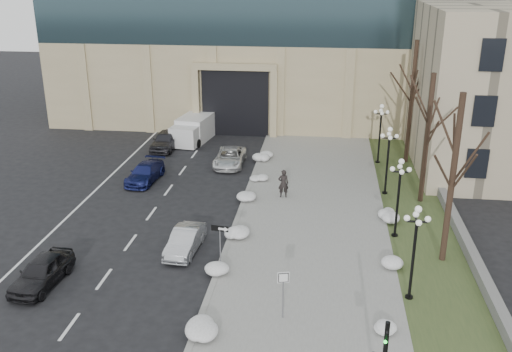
# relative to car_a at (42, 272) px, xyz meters

# --- Properties ---
(sidewalk) EXTENTS (9.00, 40.00, 0.12)m
(sidewalk) POSITION_rel_car_a_xyz_m (12.74, 8.83, -0.65)
(sidewalk) COLOR gray
(sidewalk) RESTS_ON ground
(curb) EXTENTS (0.30, 40.00, 0.14)m
(curb) POSITION_rel_car_a_xyz_m (8.24, 8.83, -0.64)
(curb) COLOR gray
(curb) RESTS_ON ground
(grass_strip) EXTENTS (4.00, 40.00, 0.10)m
(grass_strip) POSITION_rel_car_a_xyz_m (19.24, 8.83, -0.66)
(grass_strip) COLOR #364623
(grass_strip) RESTS_ON ground
(stone_wall) EXTENTS (0.50, 30.00, 0.70)m
(stone_wall) POSITION_rel_car_a_xyz_m (21.24, 10.83, -0.36)
(stone_wall) COLOR slate
(stone_wall) RESTS_ON ground
(car_a) EXTENTS (1.99, 4.26, 1.41)m
(car_a) POSITION_rel_car_a_xyz_m (0.00, 0.00, 0.00)
(car_a) COLOR black
(car_a) RESTS_ON ground
(car_b) EXTENTS (1.59, 3.96, 1.28)m
(car_b) POSITION_rel_car_a_xyz_m (6.07, 4.21, -0.07)
(car_b) COLOR #A8AAAF
(car_b) RESTS_ON ground
(car_c) EXTENTS (2.17, 4.57, 1.29)m
(car_c) POSITION_rel_car_a_xyz_m (0.65, 14.31, -0.06)
(car_c) COLOR navy
(car_c) RESTS_ON ground
(car_d) EXTENTS (2.21, 4.68, 1.29)m
(car_d) POSITION_rel_car_a_xyz_m (6.10, 18.53, -0.06)
(car_d) COLOR silver
(car_d) RESTS_ON ground
(car_e) EXTENTS (1.93, 4.57, 1.54)m
(car_e) POSITION_rel_car_a_xyz_m (0.04, 21.96, 0.07)
(car_e) COLOR #2C2B30
(car_e) RESTS_ON ground
(pedestrian) EXTENTS (0.77, 0.57, 1.92)m
(pedestrian) POSITION_rel_car_a_xyz_m (10.75, 12.30, 0.37)
(pedestrian) COLOR black
(pedestrian) RESTS_ON sidewalk
(box_truck) EXTENTS (3.30, 7.01, 2.14)m
(box_truck) POSITION_rel_car_a_xyz_m (1.95, 25.11, 0.33)
(box_truck) COLOR silver
(box_truck) RESTS_ON ground
(one_way_sign) EXTENTS (0.93, 0.29, 2.50)m
(one_way_sign) POSITION_rel_car_a_xyz_m (8.49, 2.40, 1.36)
(one_way_sign) COLOR slate
(one_way_sign) RESTS_ON ground
(keep_sign) EXTENTS (0.50, 0.17, 2.38)m
(keep_sign) POSITION_rel_car_a_xyz_m (11.83, -1.50, 1.04)
(keep_sign) COLOR slate
(keep_sign) RESTS_ON ground
(snow_clump_b) EXTENTS (1.10, 1.60, 0.36)m
(snow_clump_b) POSITION_rel_car_a_xyz_m (8.75, -3.02, -0.41)
(snow_clump_b) COLOR white
(snow_clump_b) RESTS_ON sidewalk
(snow_clump_c) EXTENTS (1.10, 1.60, 0.36)m
(snow_clump_c) POSITION_rel_car_a_xyz_m (8.54, 1.57, -0.41)
(snow_clump_c) COLOR white
(snow_clump_c) RESTS_ON sidewalk
(snow_clump_d) EXTENTS (1.10, 1.60, 0.36)m
(snow_clump_d) POSITION_rel_car_a_xyz_m (8.50, 6.19, -0.41)
(snow_clump_d) COLOR white
(snow_clump_d) RESTS_ON sidewalk
(snow_clump_e) EXTENTS (1.10, 1.60, 0.36)m
(snow_clump_e) POSITION_rel_car_a_xyz_m (8.65, 11.14, -0.41)
(snow_clump_e) COLOR white
(snow_clump_e) RESTS_ON sidewalk
(snow_clump_f) EXTENTS (1.10, 1.60, 0.36)m
(snow_clump_f) POSITION_rel_car_a_xyz_m (8.81, 15.42, -0.41)
(snow_clump_f) COLOR white
(snow_clump_f) RESTS_ON sidewalk
(snow_clump_g) EXTENTS (1.10, 1.60, 0.36)m
(snow_clump_g) POSITION_rel_car_a_xyz_m (8.57, 19.85, -0.41)
(snow_clump_g) COLOR white
(snow_clump_g) RESTS_ON sidewalk
(snow_clump_h) EXTENTS (1.10, 1.60, 0.36)m
(snow_clump_h) POSITION_rel_car_a_xyz_m (16.56, -1.94, -0.41)
(snow_clump_h) COLOR white
(snow_clump_h) RESTS_ON sidewalk
(snow_clump_i) EXTENTS (1.10, 1.60, 0.36)m
(snow_clump_i) POSITION_rel_car_a_xyz_m (17.06, 3.24, -0.41)
(snow_clump_i) COLOR white
(snow_clump_i) RESTS_ON sidewalk
(snow_clump_j) EXTENTS (1.10, 1.60, 0.36)m
(snow_clump_j) POSITION_rel_car_a_xyz_m (17.12, 9.71, -0.41)
(snow_clump_j) COLOR white
(snow_clump_j) RESTS_ON sidewalk
(lamppost_a) EXTENTS (1.18, 1.18, 4.76)m
(lamppost_a) POSITION_rel_car_a_xyz_m (17.54, 0.83, 2.37)
(lamppost_a) COLOR black
(lamppost_a) RESTS_ON ground
(lamppost_b) EXTENTS (1.18, 1.18, 4.76)m
(lamppost_b) POSITION_rel_car_a_xyz_m (17.54, 7.33, 2.37)
(lamppost_b) COLOR black
(lamppost_b) RESTS_ON ground
(lamppost_c) EXTENTS (1.18, 1.18, 4.76)m
(lamppost_c) POSITION_rel_car_a_xyz_m (17.54, 13.83, 2.37)
(lamppost_c) COLOR black
(lamppost_c) RESTS_ON ground
(lamppost_d) EXTENTS (1.18, 1.18, 4.76)m
(lamppost_d) POSITION_rel_car_a_xyz_m (17.54, 20.33, 2.37)
(lamppost_d) COLOR black
(lamppost_d) RESTS_ON ground
(tree_near) EXTENTS (3.20, 3.20, 9.00)m
(tree_near) POSITION_rel_car_a_xyz_m (19.74, 4.83, 5.12)
(tree_near) COLOR black
(tree_near) RESTS_ON ground
(tree_mid) EXTENTS (3.20, 3.20, 8.50)m
(tree_mid) POSITION_rel_car_a_xyz_m (19.74, 12.83, 4.80)
(tree_mid) COLOR black
(tree_mid) RESTS_ON ground
(tree_far) EXTENTS (3.20, 3.20, 9.50)m
(tree_far) POSITION_rel_car_a_xyz_m (19.74, 20.83, 5.45)
(tree_far) COLOR black
(tree_far) RESTS_ON ground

